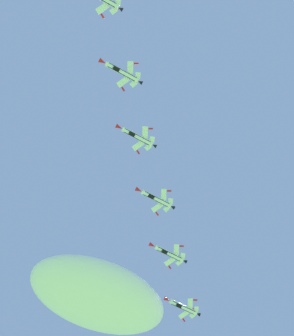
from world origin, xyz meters
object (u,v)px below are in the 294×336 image
fighter_jet_right_wing (137,136)px  fighter_jet_trail_slot (183,307)px  fighter_jet_right_outer (168,253)px  fighter_jet_left_outer (156,198)px  fighter_jet_left_wing (121,72)px

fighter_jet_right_wing → fighter_jet_trail_slot: (42.54, 56.17, -1.57)m
fighter_jet_right_outer → fighter_jet_left_outer: bearing=139.1°
fighter_jet_right_wing → fighter_jet_right_outer: size_ratio=1.00×
fighter_jet_left_wing → fighter_jet_right_wing: fighter_jet_right_wing is taller
fighter_jet_left_wing → fighter_jet_right_wing: (13.04, 18.74, 2.57)m
fighter_jet_right_wing → fighter_jet_left_outer: (15.01, 18.42, -1.36)m
fighter_jet_left_outer → fighter_jet_right_wing: bearing=135.3°
fighter_jet_left_outer → fighter_jet_trail_slot: fighter_jet_left_outer is taller
fighter_jet_right_wing → fighter_jet_right_outer: 46.26m
fighter_jet_right_wing → fighter_jet_left_outer: bearing=-44.7°
fighter_jet_left_wing → fighter_jet_right_wing: 22.97m
fighter_jet_left_wing → fighter_jet_left_outer: (28.04, 37.16, 1.21)m
fighter_jet_left_wing → fighter_jet_right_outer: fighter_jet_right_outer is taller
fighter_jet_left_wing → fighter_jet_trail_slot: size_ratio=1.00×
fighter_jet_left_outer → fighter_jet_trail_slot: 46.73m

